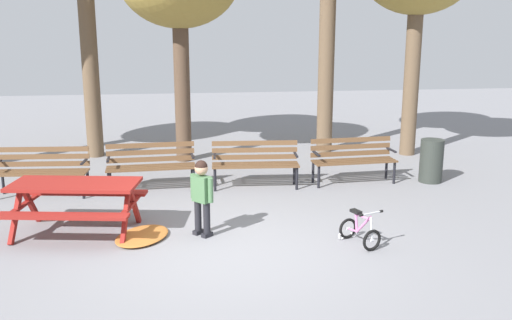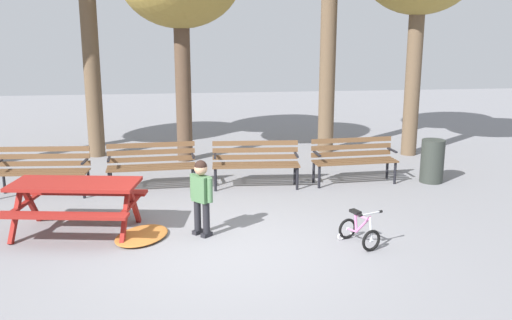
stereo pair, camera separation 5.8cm
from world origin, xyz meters
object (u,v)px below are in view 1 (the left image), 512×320
(kids_bicycle, at_px, (359,231))
(park_bench_far_left, at_px, (42,167))
(park_bench_left, at_px, (151,162))
(trash_bin, at_px, (431,161))
(picnic_table, at_px, (75,194))
(child_standing, at_px, (202,192))
(park_bench_right, at_px, (255,160))
(park_bench_far_right, at_px, (353,156))

(kids_bicycle, bearing_deg, park_bench_far_left, 148.16)
(park_bench_left, distance_m, trash_bin, 5.32)
(park_bench_far_left, distance_m, park_bench_left, 1.89)
(park_bench_left, bearing_deg, picnic_table, -114.39)
(park_bench_left, distance_m, child_standing, 2.62)
(picnic_table, distance_m, park_bench_far_left, 2.24)
(park_bench_right, relative_size, kids_bicycle, 2.58)
(child_standing, bearing_deg, picnic_table, 169.56)
(trash_bin, bearing_deg, park_bench_left, 178.05)
(picnic_table, distance_m, child_standing, 1.83)
(picnic_table, bearing_deg, kids_bicycle, -13.84)
(park_bench_far_right, bearing_deg, park_bench_right, -178.47)
(child_standing, bearing_deg, park_bench_right, 65.76)
(kids_bicycle, bearing_deg, picnic_table, 166.16)
(picnic_table, distance_m, kids_bicycle, 4.07)
(picnic_table, bearing_deg, park_bench_far_right, 24.02)
(park_bench_far_left, relative_size, kids_bicycle, 2.59)
(park_bench_far_right, relative_size, trash_bin, 1.96)
(kids_bicycle, bearing_deg, child_standing, 163.36)
(park_bench_far_left, relative_size, child_standing, 1.46)
(park_bench_far_left, xyz_separation_m, park_bench_left, (1.89, 0.11, 0.00))
(park_bench_far_right, distance_m, trash_bin, 1.53)
(park_bench_far_left, height_order, child_standing, child_standing)
(park_bench_far_left, relative_size, park_bench_right, 1.00)
(park_bench_far_right, xyz_separation_m, trash_bin, (1.51, -0.16, -0.10))
(park_bench_far_right, xyz_separation_m, child_standing, (-2.97, -2.46, 0.15))
(park_bench_right, xyz_separation_m, kids_bicycle, (1.05, -3.05, -0.31))
(park_bench_far_left, bearing_deg, kids_bicycle, -31.84)
(kids_bicycle, bearing_deg, park_bench_right, 109.00)
(park_bench_left, xyz_separation_m, kids_bicycle, (2.96, -3.12, -0.31))
(park_bench_right, distance_m, kids_bicycle, 3.24)
(park_bench_left, height_order, kids_bicycle, park_bench_left)
(park_bench_far_left, distance_m, kids_bicycle, 5.71)
(park_bench_far_right, bearing_deg, park_bench_far_left, -179.13)
(trash_bin, bearing_deg, park_bench_far_left, 179.43)
(picnic_table, height_order, park_bench_left, park_bench_left)
(picnic_table, height_order, trash_bin, trash_bin)
(child_standing, bearing_deg, park_bench_left, 108.41)
(picnic_table, distance_m, trash_bin, 6.59)
(picnic_table, height_order, park_bench_far_left, park_bench_far_left)
(park_bench_right, relative_size, park_bench_far_right, 1.00)
(child_standing, height_order, kids_bicycle, child_standing)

